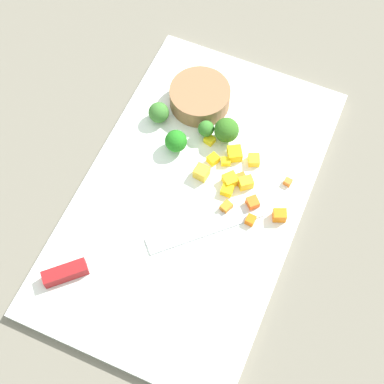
# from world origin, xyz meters

# --- Properties ---
(ground_plane) EXTENTS (4.00, 4.00, 0.00)m
(ground_plane) POSITION_xyz_m (0.00, 0.00, 0.00)
(ground_plane) COLOR #6C665A
(cutting_board) EXTENTS (0.51, 0.31, 0.01)m
(cutting_board) POSITION_xyz_m (0.00, 0.00, 0.01)
(cutting_board) COLOR white
(cutting_board) RESTS_ON ground_plane
(prep_bowl) EXTENTS (0.09, 0.09, 0.03)m
(prep_bowl) POSITION_xyz_m (0.15, 0.05, 0.03)
(prep_bowl) COLOR #936542
(prep_bowl) RESTS_ON cutting_board
(chef_knife) EXTENTS (0.23, 0.24, 0.02)m
(chef_knife) POSITION_xyz_m (-0.13, 0.05, 0.02)
(chef_knife) COLOR silver
(chef_knife) RESTS_ON cutting_board
(carrot_dice_0) EXTENTS (0.02, 0.02, 0.01)m
(carrot_dice_0) POSITION_xyz_m (-0.00, -0.05, 0.02)
(carrot_dice_0) COLOR orange
(carrot_dice_0) RESTS_ON cutting_board
(carrot_dice_1) EXTENTS (0.02, 0.02, 0.01)m
(carrot_dice_1) POSITION_xyz_m (0.02, -0.08, 0.02)
(carrot_dice_1) COLOR orange
(carrot_dice_1) RESTS_ON cutting_board
(carrot_dice_2) EXTENTS (0.02, 0.02, 0.02)m
(carrot_dice_2) POSITION_xyz_m (0.02, -0.13, 0.02)
(carrot_dice_2) COLOR orange
(carrot_dice_2) RESTS_ON cutting_board
(carrot_dice_3) EXTENTS (0.01, 0.01, 0.01)m
(carrot_dice_3) POSITION_xyz_m (-0.01, -0.09, 0.02)
(carrot_dice_3) COLOR orange
(carrot_dice_3) RESTS_ON cutting_board
(carrot_dice_4) EXTENTS (0.02, 0.02, 0.01)m
(carrot_dice_4) POSITION_xyz_m (0.05, -0.06, 0.02)
(carrot_dice_4) COLOR orange
(carrot_dice_4) RESTS_ON cutting_board
(carrot_dice_5) EXTENTS (0.01, 0.01, 0.01)m
(carrot_dice_5) POSITION_xyz_m (0.07, -0.12, 0.02)
(carrot_dice_5) COLOR orange
(carrot_dice_5) RESTS_ON cutting_board
(pepper_dice_0) EXTENTS (0.02, 0.02, 0.01)m
(pepper_dice_0) POSITION_xyz_m (0.02, -0.04, 0.02)
(pepper_dice_0) COLOR yellow
(pepper_dice_0) RESTS_ON cutting_board
(pepper_dice_1) EXTENTS (0.03, 0.03, 0.02)m
(pepper_dice_1) POSITION_xyz_m (0.04, -0.04, 0.02)
(pepper_dice_1) COLOR yellow
(pepper_dice_1) RESTS_ON cutting_board
(pepper_dice_2) EXTENTS (0.02, 0.02, 0.01)m
(pepper_dice_2) POSITION_xyz_m (0.09, -0.06, 0.02)
(pepper_dice_2) COLOR yellow
(pepper_dice_2) RESTS_ON cutting_board
(pepper_dice_3) EXTENTS (0.02, 0.02, 0.01)m
(pepper_dice_3) POSITION_xyz_m (0.09, 0.01, 0.02)
(pepper_dice_3) COLOR yellow
(pepper_dice_3) RESTS_ON cutting_board
(pepper_dice_4) EXTENTS (0.02, 0.02, 0.02)m
(pepper_dice_4) POSITION_xyz_m (0.04, -0.06, 0.02)
(pepper_dice_4) COLOR yellow
(pepper_dice_4) RESTS_ON cutting_board
(pepper_dice_5) EXTENTS (0.02, 0.02, 0.01)m
(pepper_dice_5) POSITION_xyz_m (0.07, -0.02, 0.02)
(pepper_dice_5) COLOR yellow
(pepper_dice_5) RESTS_ON cutting_board
(pepper_dice_6) EXTENTS (0.03, 0.03, 0.02)m
(pepper_dice_6) POSITION_xyz_m (0.08, -0.03, 0.02)
(pepper_dice_6) COLOR yellow
(pepper_dice_6) RESTS_ON cutting_board
(pepper_dice_7) EXTENTS (0.02, 0.02, 0.02)m
(pepper_dice_7) POSITION_xyz_m (0.03, -0.00, 0.02)
(pepper_dice_7) COLOR yellow
(pepper_dice_7) RESTS_ON cutting_board
(pepper_dice_8) EXTENTS (0.02, 0.02, 0.01)m
(pepper_dice_8) POSITION_xyz_m (0.06, -0.01, 0.02)
(pepper_dice_8) COLOR yellow
(pepper_dice_8) RESTS_ON cutting_board
(broccoli_floret_0) EXTENTS (0.02, 0.02, 0.03)m
(broccoli_floret_0) POSITION_xyz_m (0.10, 0.02, 0.03)
(broccoli_floret_0) COLOR #8CB067
(broccoli_floret_0) RESTS_ON cutting_board
(broccoli_floret_1) EXTENTS (0.03, 0.03, 0.04)m
(broccoli_floret_1) POSITION_xyz_m (0.06, 0.05, 0.03)
(broccoli_floret_1) COLOR #87C15C
(broccoli_floret_1) RESTS_ON cutting_board
(broccoli_floret_2) EXTENTS (0.03, 0.03, 0.03)m
(broccoli_floret_2) POSITION_xyz_m (0.10, 0.10, 0.03)
(broccoli_floret_2) COLOR #89B95E
(broccoli_floret_2) RESTS_ON cutting_board
(broccoli_floret_3) EXTENTS (0.04, 0.04, 0.04)m
(broccoli_floret_3) POSITION_xyz_m (0.11, -0.01, 0.04)
(broccoli_floret_3) COLOR #8DBE60
(broccoli_floret_3) RESTS_ON cutting_board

